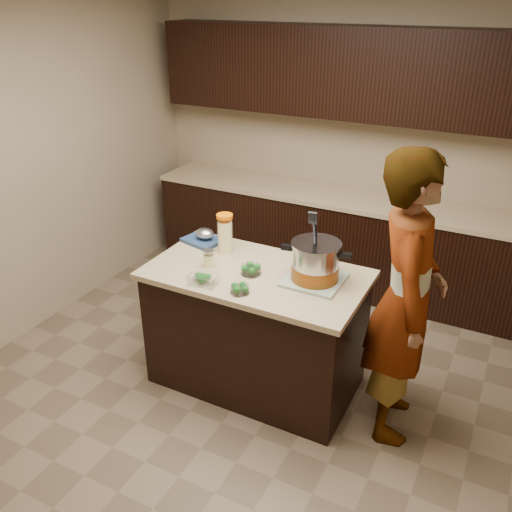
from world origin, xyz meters
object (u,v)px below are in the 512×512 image
Objects in this scene: island at (256,328)px; lemonade_pitcher at (225,235)px; stock_pot at (315,264)px; person at (406,300)px.

island is 0.69m from lemonade_pitcher.
island is 5.20× the size of lemonade_pitcher.
stock_pot is at bearing -9.14° from lemonade_pitcher.
stock_pot is 0.25× the size of person.
island is 3.20× the size of stock_pot.
person reaches higher than island.
lemonade_pitcher is at bearing 70.19° from person.
stock_pot is at bearing 73.98° from person.
island is 0.70m from stock_pot.
stock_pot reaches higher than lemonade_pitcher.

